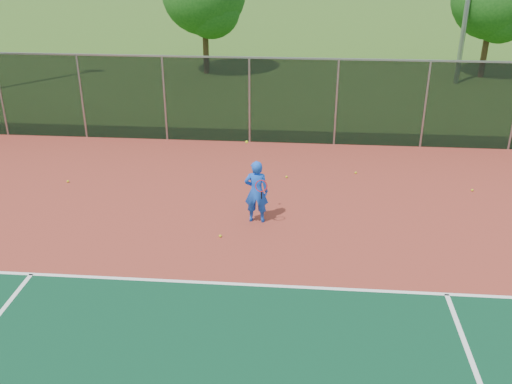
# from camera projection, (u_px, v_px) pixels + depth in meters

# --- Properties ---
(court_apron) EXTENTS (30.00, 20.00, 0.02)m
(court_apron) POSITION_uv_depth(u_px,v_px,m) (353.00, 320.00, 11.17)
(court_apron) COLOR #9C3627
(court_apron) RESTS_ON ground
(fence_back) EXTENTS (30.00, 0.06, 3.03)m
(fence_back) POSITION_uv_depth(u_px,v_px,m) (336.00, 102.00, 19.55)
(fence_back) COLOR black
(fence_back) RESTS_ON court_apron
(tennis_player) EXTENTS (0.62, 0.62, 2.18)m
(tennis_player) POSITION_uv_depth(u_px,v_px,m) (256.00, 192.00, 14.56)
(tennis_player) COLOR blue
(tennis_player) RESTS_ON court_apron
(practice_ball_1) EXTENTS (0.07, 0.07, 0.07)m
(practice_ball_1) POSITION_uv_depth(u_px,v_px,m) (68.00, 181.00, 17.15)
(practice_ball_1) COLOR #C6C817
(practice_ball_1) RESTS_ON court_apron
(practice_ball_2) EXTENTS (0.07, 0.07, 0.07)m
(practice_ball_2) POSITION_uv_depth(u_px,v_px,m) (356.00, 173.00, 17.75)
(practice_ball_2) COLOR #C6C817
(practice_ball_2) RESTS_ON court_apron
(practice_ball_4) EXTENTS (0.07, 0.07, 0.07)m
(practice_ball_4) POSITION_uv_depth(u_px,v_px,m) (220.00, 236.00, 14.11)
(practice_ball_4) COLOR #C6C817
(practice_ball_4) RESTS_ON court_apron
(practice_ball_5) EXTENTS (0.07, 0.07, 0.07)m
(practice_ball_5) POSITION_uv_depth(u_px,v_px,m) (287.00, 177.00, 17.46)
(practice_ball_5) COLOR #C6C817
(practice_ball_5) RESTS_ON court_apron
(practice_ball_7) EXTENTS (0.07, 0.07, 0.07)m
(practice_ball_7) POSITION_uv_depth(u_px,v_px,m) (472.00, 190.00, 16.58)
(practice_ball_7) COLOR #C6C817
(practice_ball_7) RESTS_ON court_apron
(tree_back_mid) EXTENTS (4.03, 4.03, 5.93)m
(tree_back_mid) POSITION_uv_depth(u_px,v_px,m) (495.00, 2.00, 27.73)
(tree_back_mid) COLOR #382414
(tree_back_mid) RESTS_ON ground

